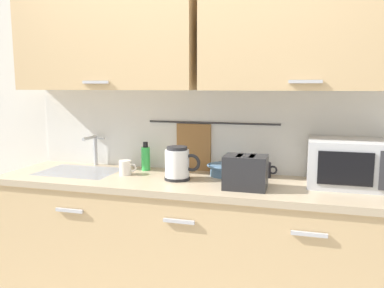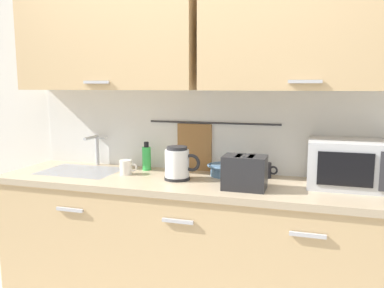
{
  "view_description": "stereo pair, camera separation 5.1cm",
  "coord_description": "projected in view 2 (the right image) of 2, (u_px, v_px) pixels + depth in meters",
  "views": [
    {
      "loc": [
        0.65,
        -2.0,
        1.48
      ],
      "look_at": [
        -0.02,
        0.33,
        1.12
      ],
      "focal_mm": 37.0,
      "sensor_mm": 36.0,
      "label": 1
    },
    {
      "loc": [
        0.69,
        -1.98,
        1.48
      ],
      "look_at": [
        -0.02,
        0.33,
        1.12
      ],
      "focal_mm": 37.0,
      "sensor_mm": 36.0,
      "label": 2
    }
  ],
  "objects": [
    {
      "name": "toaster",
      "position": [
        245.0,
        172.0,
        2.22
      ],
      "size": [
        0.26,
        0.17,
        0.19
      ],
      "color": "#232326",
      "rests_on": "counter_unit"
    },
    {
      "name": "electric_kettle",
      "position": [
        178.0,
        164.0,
        2.44
      ],
      "size": [
        0.23,
        0.16,
        0.21
      ],
      "color": "black",
      "rests_on": "counter_unit"
    },
    {
      "name": "mug_by_kettle",
      "position": [
        265.0,
        170.0,
        2.5
      ],
      "size": [
        0.12,
        0.08,
        0.09
      ],
      "color": "black",
      "rests_on": "counter_unit"
    },
    {
      "name": "microwave",
      "position": [
        350.0,
        164.0,
        2.26
      ],
      "size": [
        0.46,
        0.35,
        0.27
      ],
      "color": "silver",
      "rests_on": "counter_unit"
    },
    {
      "name": "back_wall_assembly",
      "position": [
        205.0,
        79.0,
        2.57
      ],
      "size": [
        3.7,
        0.41,
        2.5
      ],
      "color": "silver",
      "rests_on": "ground"
    },
    {
      "name": "sink_faucet",
      "position": [
        96.0,
        146.0,
        2.88
      ],
      "size": [
        0.09,
        0.17,
        0.22
      ],
      "color": "#B2B5BA",
      "rests_on": "counter_unit"
    },
    {
      "name": "dish_soap_bottle",
      "position": [
        147.0,
        158.0,
        2.72
      ],
      "size": [
        0.06,
        0.06,
        0.2
      ],
      "color": "green",
      "rests_on": "counter_unit"
    },
    {
      "name": "mug_near_sink",
      "position": [
        126.0,
        167.0,
        2.59
      ],
      "size": [
        0.12,
        0.08,
        0.09
      ],
      "color": "silver",
      "rests_on": "counter_unit"
    },
    {
      "name": "mixing_bowl",
      "position": [
        224.0,
        169.0,
        2.54
      ],
      "size": [
        0.21,
        0.21,
        0.08
      ],
      "color": "#4C7093",
      "rests_on": "counter_unit"
    },
    {
      "name": "counter_unit",
      "position": [
        192.0,
        248.0,
        2.51
      ],
      "size": [
        2.53,
        0.64,
        0.9
      ],
      "color": "tan",
      "rests_on": "ground"
    }
  ]
}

